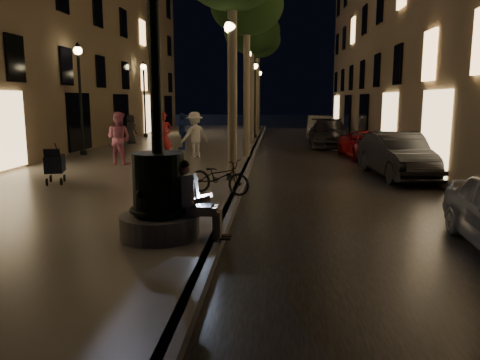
# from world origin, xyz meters

# --- Properties ---
(ground) EXTENTS (120.00, 120.00, 0.00)m
(ground) POSITION_xyz_m (0.00, 15.00, 0.00)
(ground) COLOR black
(ground) RESTS_ON ground
(cobble_lane) EXTENTS (6.00, 45.00, 0.02)m
(cobble_lane) POSITION_xyz_m (3.00, 15.00, 0.01)
(cobble_lane) COLOR black
(cobble_lane) RESTS_ON ground
(promenade) EXTENTS (8.00, 45.00, 0.20)m
(promenade) POSITION_xyz_m (-4.00, 15.00, 0.10)
(promenade) COLOR slate
(promenade) RESTS_ON ground
(curb_strip) EXTENTS (0.25, 45.00, 0.20)m
(curb_strip) POSITION_xyz_m (0.00, 15.00, 0.10)
(curb_strip) COLOR #59595B
(curb_strip) RESTS_ON ground
(building_left) EXTENTS (8.00, 36.00, 15.00)m
(building_left) POSITION_xyz_m (-12.00, 18.00, 7.50)
(building_left) COLOR #7A6B4C
(building_left) RESTS_ON ground
(fountain_lamppost) EXTENTS (1.40, 1.40, 5.21)m
(fountain_lamppost) POSITION_xyz_m (-1.00, 2.00, 1.21)
(fountain_lamppost) COLOR #59595B
(fountain_lamppost) RESTS_ON promenade
(seated_man_laptop) EXTENTS (1.01, 0.34, 1.38)m
(seated_man_laptop) POSITION_xyz_m (-0.39, 2.00, 0.93)
(seated_man_laptop) COLOR tan
(seated_man_laptop) RESTS_ON promenade
(tree_second) EXTENTS (3.00, 3.00, 7.40)m
(tree_second) POSITION_xyz_m (-0.20, 14.00, 6.33)
(tree_second) COLOR #6B604C
(tree_second) RESTS_ON promenade
(tree_third) EXTENTS (3.00, 3.00, 7.20)m
(tree_third) POSITION_xyz_m (-0.30, 20.00, 6.14)
(tree_third) COLOR #6B604C
(tree_third) RESTS_ON promenade
(tree_far) EXTENTS (3.00, 3.00, 7.50)m
(tree_far) POSITION_xyz_m (-0.22, 26.00, 6.43)
(tree_far) COLOR #6B604C
(tree_far) RESTS_ON promenade
(lamp_curb_a) EXTENTS (0.36, 0.36, 4.81)m
(lamp_curb_a) POSITION_xyz_m (-0.30, 8.00, 3.24)
(lamp_curb_a) COLOR black
(lamp_curb_a) RESTS_ON promenade
(lamp_curb_b) EXTENTS (0.36, 0.36, 4.81)m
(lamp_curb_b) POSITION_xyz_m (-0.30, 16.00, 3.24)
(lamp_curb_b) COLOR black
(lamp_curb_b) RESTS_ON promenade
(lamp_curb_c) EXTENTS (0.36, 0.36, 4.81)m
(lamp_curb_c) POSITION_xyz_m (-0.30, 24.00, 3.24)
(lamp_curb_c) COLOR black
(lamp_curb_c) RESTS_ON promenade
(lamp_curb_d) EXTENTS (0.36, 0.36, 4.81)m
(lamp_curb_d) POSITION_xyz_m (-0.30, 32.00, 3.24)
(lamp_curb_d) COLOR black
(lamp_curb_d) RESTS_ON promenade
(lamp_left_b) EXTENTS (0.36, 0.36, 4.81)m
(lamp_left_b) POSITION_xyz_m (-7.40, 14.00, 3.24)
(lamp_left_b) COLOR black
(lamp_left_b) RESTS_ON promenade
(lamp_left_c) EXTENTS (0.36, 0.36, 4.81)m
(lamp_left_c) POSITION_xyz_m (-7.40, 24.00, 3.24)
(lamp_left_c) COLOR black
(lamp_left_c) RESTS_ON promenade
(stroller) EXTENTS (0.69, 1.15, 1.16)m
(stroller) POSITION_xyz_m (-5.29, 6.97, 0.78)
(stroller) COLOR black
(stroller) RESTS_ON promenade
(car_second) EXTENTS (2.08, 4.77, 1.53)m
(car_second) POSITION_xyz_m (5.20, 10.03, 0.76)
(car_second) COLOR black
(car_second) RESTS_ON ground
(car_third) EXTENTS (2.40, 4.55, 1.22)m
(car_third) POSITION_xyz_m (5.20, 15.20, 0.61)
(car_third) COLOR maroon
(car_third) RESTS_ON ground
(car_rear) EXTENTS (2.32, 5.28, 1.51)m
(car_rear) POSITION_xyz_m (4.00, 20.46, 0.76)
(car_rear) COLOR #2E2D32
(car_rear) RESTS_ON ground
(car_fifth) EXTENTS (2.06, 4.76, 1.52)m
(car_fifth) POSITION_xyz_m (4.00, 25.82, 0.76)
(car_fifth) COLOR #9F9F9A
(car_fifth) RESTS_ON ground
(pedestrian_red) EXTENTS (0.85, 0.73, 1.96)m
(pedestrian_red) POSITION_xyz_m (-3.20, 11.52, 1.18)
(pedestrian_red) COLOR #A92126
(pedestrian_red) RESTS_ON promenade
(pedestrian_pink) EXTENTS (1.12, 0.97, 1.96)m
(pedestrian_pink) POSITION_xyz_m (-4.78, 11.08, 1.18)
(pedestrian_pink) COLOR #CC6C8D
(pedestrian_pink) RESTS_ON promenade
(pedestrian_white) EXTENTS (1.40, 1.30, 1.90)m
(pedestrian_white) POSITION_xyz_m (-2.34, 13.49, 1.15)
(pedestrian_white) COLOR white
(pedestrian_white) RESTS_ON promenade
(pedestrian_blue) EXTENTS (0.75, 1.12, 1.77)m
(pedestrian_blue) POSITION_xyz_m (-3.46, 16.45, 1.09)
(pedestrian_blue) COLOR navy
(pedestrian_blue) RESTS_ON promenade
(pedestrian_dark) EXTENTS (0.74, 0.91, 1.60)m
(pedestrian_dark) POSITION_xyz_m (-6.93, 19.35, 1.00)
(pedestrian_dark) COLOR #323136
(pedestrian_dark) RESTS_ON promenade
(bicycle) EXTENTS (1.81, 1.21, 0.90)m
(bicycle) POSITION_xyz_m (-0.40, 5.88, 0.65)
(bicycle) COLOR black
(bicycle) RESTS_ON promenade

